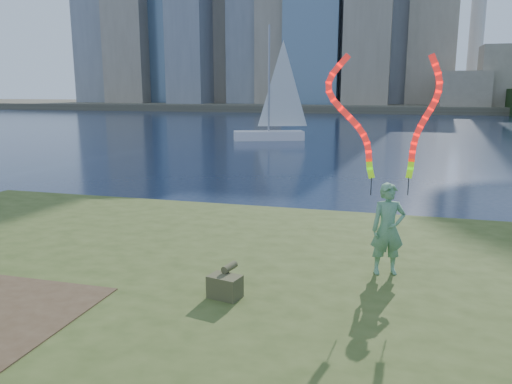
% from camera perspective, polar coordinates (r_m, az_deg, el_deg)
% --- Properties ---
extents(ground, '(320.00, 320.00, 0.00)m').
position_cam_1_polar(ground, '(9.71, -6.90, -11.99)').
color(ground, '#1A2843').
rests_on(ground, ground).
extents(grassy_knoll, '(20.00, 18.00, 0.80)m').
position_cam_1_polar(grassy_knoll, '(7.71, -13.70, -16.06)').
color(grassy_knoll, '#3A4A1A').
rests_on(grassy_knoll, ground).
extents(far_shore, '(320.00, 40.00, 1.20)m').
position_cam_1_polar(far_shore, '(103.31, 13.75, 9.48)').
color(far_shore, '#464233').
rests_on(far_shore, ground).
extents(woman_with_ribbons, '(1.95, 0.67, 3.95)m').
position_cam_1_polar(woman_with_ribbons, '(8.56, 15.05, 0.09)').
color(woman_with_ribbons, '#146826').
rests_on(woman_with_ribbons, grassy_knoll).
extents(canvas_bag, '(0.53, 0.60, 0.45)m').
position_cam_1_polar(canvas_bag, '(7.66, -3.54, -10.58)').
color(canvas_bag, '#3D4425').
rests_on(canvas_bag, grassy_knoll).
extents(sailboat, '(5.69, 3.50, 8.70)m').
position_cam_1_polar(sailboat, '(39.19, 1.90, 8.14)').
color(sailboat, white).
rests_on(sailboat, ground).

